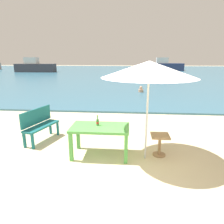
# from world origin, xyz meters

# --- Properties ---
(ground_plane) EXTENTS (120.00, 120.00, 0.00)m
(ground_plane) POSITION_xyz_m (0.00, 0.00, 0.00)
(ground_plane) COLOR beige
(sea_water) EXTENTS (120.00, 50.00, 0.08)m
(sea_water) POSITION_xyz_m (0.00, 30.00, 0.04)
(sea_water) COLOR #386B84
(sea_water) RESTS_ON ground_plane
(picnic_table_green) EXTENTS (1.40, 0.80, 0.76)m
(picnic_table_green) POSITION_xyz_m (-0.25, 1.06, 0.65)
(picnic_table_green) COLOR #4C9E47
(picnic_table_green) RESTS_ON ground_plane
(beer_bottle_amber) EXTENTS (0.07, 0.07, 0.26)m
(beer_bottle_amber) POSITION_xyz_m (-0.32, 1.13, 0.85)
(beer_bottle_amber) COLOR #2D662D
(beer_bottle_amber) RESTS_ON picnic_table_green
(patio_umbrella) EXTENTS (2.10, 2.10, 2.30)m
(patio_umbrella) POSITION_xyz_m (0.85, 1.01, 2.12)
(patio_umbrella) COLOR silver
(patio_umbrella) RESTS_ON ground_plane
(side_table_wood) EXTENTS (0.44, 0.44, 0.54)m
(side_table_wood) POSITION_xyz_m (1.21, 1.19, 0.35)
(side_table_wood) COLOR #9E7A51
(side_table_wood) RESTS_ON ground_plane
(bench_teal_center) EXTENTS (0.68, 1.25, 0.95)m
(bench_teal_center) POSITION_xyz_m (-2.13, 1.83, 0.54)
(bench_teal_center) COLOR #196066
(bench_teal_center) RESTS_ON ground_plane
(swimmer_person) EXTENTS (0.34, 0.34, 0.41)m
(swimmer_person) POSITION_xyz_m (1.23, 10.29, 0.24)
(swimmer_person) COLOR tan
(swimmer_person) RESTS_ON sea_water
(boat_cargo_ship) EXTENTS (6.30, 1.72, 2.29)m
(boat_cargo_ship) POSITION_xyz_m (6.65, 33.96, 0.90)
(boat_cargo_ship) COLOR navy
(boat_cargo_ship) RESTS_ON sea_water
(boat_fishing_trawler) EXTENTS (6.41, 1.75, 2.33)m
(boat_fishing_trawler) POSITION_xyz_m (-14.95, 28.87, 0.92)
(boat_fishing_trawler) COLOR #38383F
(boat_fishing_trawler) RESTS_ON sea_water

